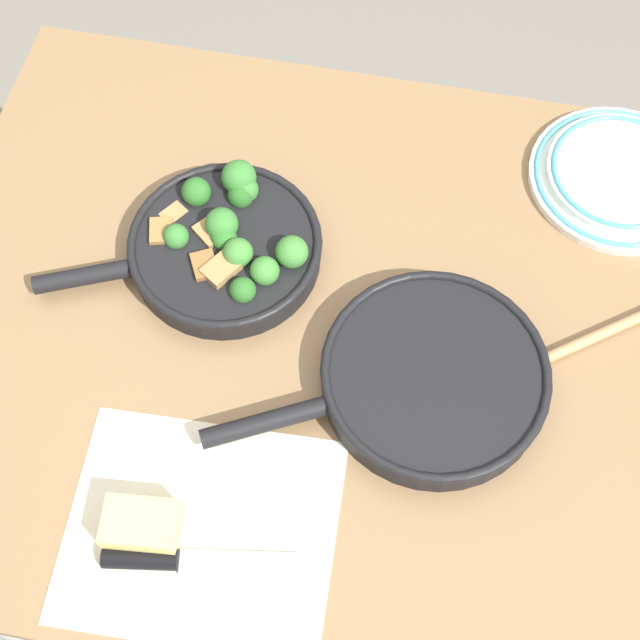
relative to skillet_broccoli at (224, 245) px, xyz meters
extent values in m
plane|color=slate|center=(0.14, -0.08, -0.79)|extent=(14.00, 14.00, 0.00)
cube|color=olive|center=(0.14, -0.08, -0.04)|extent=(1.06, 0.87, 0.03)
cylinder|color=#BCBCC1|center=(-0.32, 0.29, -0.42)|extent=(0.05, 0.05, 0.74)
cylinder|color=#BCBCC1|center=(0.61, 0.29, -0.42)|extent=(0.05, 0.05, 0.74)
cylinder|color=black|center=(0.00, 0.00, -0.01)|extent=(0.25, 0.25, 0.04)
torus|color=black|center=(0.00, 0.00, 0.01)|extent=(0.26, 0.26, 0.01)
cylinder|color=black|center=(-0.17, -0.08, 0.00)|extent=(0.12, 0.07, 0.02)
cylinder|color=#245B1C|center=(-0.05, 0.06, -0.01)|extent=(0.01, 0.01, 0.02)
sphere|color=#2D6B28|center=(-0.05, 0.06, 0.02)|extent=(0.04, 0.04, 0.04)
cylinder|color=#2C6823|center=(0.00, 0.02, 0.00)|extent=(0.02, 0.02, 0.02)
sphere|color=#387A33|center=(0.00, 0.02, 0.02)|extent=(0.04, 0.04, 0.04)
cylinder|color=#357027|center=(0.09, -0.01, 0.00)|extent=(0.01, 0.01, 0.02)
sphere|color=#428438|center=(0.09, -0.01, 0.02)|extent=(0.04, 0.04, 0.04)
cylinder|color=#205218|center=(0.00, 0.00, -0.01)|extent=(0.01, 0.01, 0.02)
sphere|color=#286023|center=(0.00, 0.00, 0.01)|extent=(0.03, 0.03, 0.03)
cylinder|color=#205218|center=(0.01, 0.07, -0.01)|extent=(0.01, 0.01, 0.02)
sphere|color=#286023|center=(0.01, 0.07, 0.02)|extent=(0.04, 0.04, 0.04)
cylinder|color=#2C6823|center=(0.00, 0.09, 0.00)|extent=(0.02, 0.02, 0.03)
sphere|color=#387A33|center=(0.00, 0.09, 0.03)|extent=(0.05, 0.05, 0.05)
cylinder|color=#357027|center=(0.06, -0.04, -0.01)|extent=(0.01, 0.01, 0.02)
sphere|color=#428438|center=(0.06, -0.04, 0.02)|extent=(0.04, 0.04, 0.04)
cylinder|color=#2C6823|center=(-0.06, -0.01, -0.01)|extent=(0.01, 0.01, 0.02)
sphere|color=#387A33|center=(-0.06, -0.01, 0.01)|extent=(0.03, 0.03, 0.03)
cylinder|color=#245B1C|center=(0.00, 0.00, -0.01)|extent=(0.01, 0.01, 0.02)
sphere|color=#2D6B28|center=(0.00, 0.00, 0.01)|extent=(0.03, 0.03, 0.03)
cylinder|color=#357027|center=(0.03, -0.02, -0.01)|extent=(0.01, 0.01, 0.02)
sphere|color=#428438|center=(0.03, -0.02, 0.02)|extent=(0.04, 0.04, 0.04)
cylinder|color=#2C6823|center=(0.01, 0.08, -0.01)|extent=(0.01, 0.01, 0.02)
sphere|color=#387A33|center=(0.01, 0.08, 0.02)|extent=(0.04, 0.04, 0.04)
cylinder|color=#245B1C|center=(0.04, -0.07, -0.01)|extent=(0.01, 0.01, 0.02)
sphere|color=#2D6B28|center=(0.04, -0.07, 0.01)|extent=(0.03, 0.03, 0.03)
cube|color=#AD7F4C|center=(0.02, -0.03, 0.00)|extent=(0.04, 0.04, 0.03)
cube|color=#AD7F4C|center=(-0.02, 0.01, 0.00)|extent=(0.05, 0.05, 0.03)
cube|color=#AD7F4C|center=(0.01, -0.05, 0.00)|extent=(0.05, 0.06, 0.04)
cube|color=#9E703D|center=(-0.08, 0.00, 0.00)|extent=(0.04, 0.05, 0.03)
cube|color=olive|center=(-0.01, -0.04, 0.00)|extent=(0.05, 0.05, 0.03)
cube|color=#AD7F4C|center=(-0.08, 0.03, 0.00)|extent=(0.04, 0.04, 0.03)
cylinder|color=black|center=(0.30, -0.13, -0.01)|extent=(0.28, 0.28, 0.04)
torus|color=black|center=(0.30, -0.13, 0.01)|extent=(0.28, 0.28, 0.01)
cylinder|color=black|center=(0.11, -0.23, 0.00)|extent=(0.15, 0.09, 0.02)
cylinder|color=#DBC156|center=(0.30, -0.13, -0.01)|extent=(0.23, 0.23, 0.02)
cylinder|color=tan|center=(0.49, -0.03, -0.02)|extent=(0.27, 0.20, 0.02)
ellipsoid|color=tan|center=(0.34, -0.14, -0.02)|extent=(0.08, 0.07, 0.02)
cube|color=silver|center=(0.06, -0.36, -0.03)|extent=(0.32, 0.27, 0.00)
cube|color=silver|center=(0.11, -0.39, -0.02)|extent=(0.14, 0.05, 0.01)
cylinder|color=black|center=(0.01, -0.41, -0.01)|extent=(0.09, 0.04, 0.02)
cube|color=#EFD67A|center=(0.00, -0.38, 0.00)|extent=(0.09, 0.06, 0.05)
cylinder|color=silver|center=(0.51, 0.23, -0.02)|extent=(0.25, 0.25, 0.01)
torus|color=#4C9EB7|center=(0.51, 0.23, -0.01)|extent=(0.24, 0.24, 0.01)
cylinder|color=silver|center=(0.51, 0.23, -0.01)|extent=(0.20, 0.20, 0.01)
torus|color=#4C9EB7|center=(0.51, 0.23, 0.00)|extent=(0.19, 0.19, 0.01)
camera|label=1|loc=(0.25, -0.59, 0.99)|focal=50.00mm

